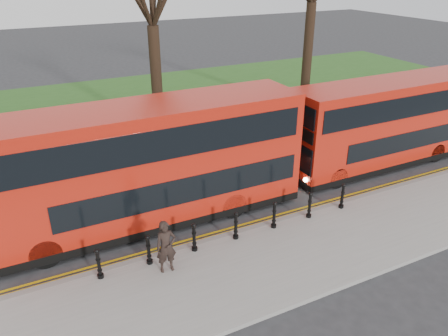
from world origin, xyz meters
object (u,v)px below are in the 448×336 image
bus_lead (151,166)px  pedestrian (166,247)px  bus_rear (388,123)px  bollard_row (236,226)px

bus_lead → pedestrian: bearing=-101.4°
bus_lead → bus_rear: size_ratio=1.11×
bus_lead → pedestrian: size_ratio=6.48×
bollard_row → bus_lead: 3.76m
bus_lead → bus_rear: bus_lead is taller
bollard_row → bus_rear: bus_rear is taller
bus_rear → pedestrian: (-12.23, -3.25, -1.03)m
bus_rear → pedestrian: bearing=-165.1°
bollard_row → pedestrian: (-2.74, -0.57, 0.38)m
bollard_row → pedestrian: size_ratio=5.45×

